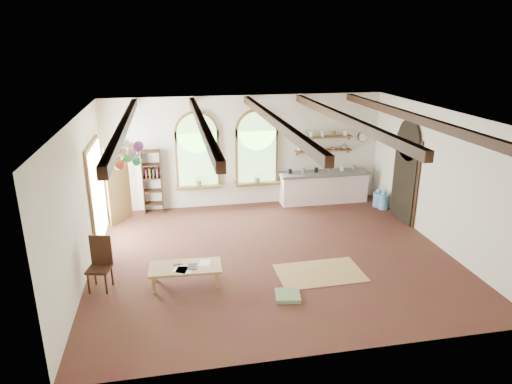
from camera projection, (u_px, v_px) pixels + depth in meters
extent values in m
plane|color=#4D221F|center=(272.00, 255.00, 10.42)|extent=(8.00, 8.00, 0.00)
cube|color=brown|center=(198.00, 159.00, 12.90)|extent=(1.24, 0.08, 1.64)
cylinder|color=brown|center=(197.00, 133.00, 12.66)|extent=(1.24, 0.08, 1.24)
cube|color=#89C777|center=(198.00, 160.00, 12.86)|extent=(1.10, 0.04, 1.50)
cube|color=brown|center=(199.00, 187.00, 13.07)|extent=(1.30, 0.28, 0.08)
cube|color=brown|center=(257.00, 156.00, 13.20)|extent=(1.24, 0.08, 1.64)
cylinder|color=brown|center=(257.00, 131.00, 12.96)|extent=(1.24, 0.08, 1.24)
cube|color=#89C777|center=(257.00, 157.00, 13.16)|extent=(1.10, 0.04, 1.50)
cube|color=brown|center=(257.00, 183.00, 13.37)|extent=(1.30, 0.28, 0.08)
cube|color=brown|center=(97.00, 193.00, 11.02)|extent=(0.10, 1.90, 2.50)
cube|color=black|center=(405.00, 181.00, 12.16)|extent=(0.10, 1.30, 2.40)
cube|color=#FED9D7|center=(324.00, 188.00, 13.66)|extent=(2.60, 0.55, 0.86)
cube|color=slate|center=(324.00, 173.00, 13.51)|extent=(2.68, 0.62, 0.08)
cube|color=brown|center=(323.00, 150.00, 13.47)|extent=(1.70, 0.24, 0.04)
cube|color=brown|center=(324.00, 137.00, 13.34)|extent=(1.70, 0.24, 0.04)
cylinder|color=black|center=(363.00, 137.00, 13.64)|extent=(0.32, 0.04, 0.32)
cube|color=#341E10|center=(143.00, 182.00, 12.69)|extent=(0.03, 0.32, 1.80)
cube|color=#341E10|center=(161.00, 181.00, 12.78)|extent=(0.03, 0.32, 1.80)
cube|color=tan|center=(185.00, 267.00, 9.07)|extent=(1.46, 0.72, 0.05)
cube|color=tan|center=(154.00, 285.00, 8.84)|extent=(0.06, 0.06, 0.36)
cube|color=tan|center=(217.00, 280.00, 9.00)|extent=(0.06, 0.06, 0.36)
cube|color=tan|center=(155.00, 273.00, 9.28)|extent=(0.06, 0.06, 0.36)
cube|color=tan|center=(216.00, 269.00, 9.44)|extent=(0.06, 0.06, 0.36)
cube|color=#341E10|center=(99.00, 269.00, 8.88)|extent=(0.51, 0.51, 0.05)
cube|color=#341E10|center=(101.00, 250.00, 8.97)|extent=(0.42, 0.13, 0.63)
cube|color=tan|center=(320.00, 273.00, 9.62)|extent=(1.82, 1.15, 0.02)
cube|color=#6F895E|center=(288.00, 296.00, 8.72)|extent=(0.53, 0.53, 0.08)
cylinder|color=#609BCE|center=(378.00, 199.00, 13.37)|extent=(0.28, 0.28, 0.43)
sphere|color=#609BCE|center=(379.00, 191.00, 13.28)|extent=(0.15, 0.15, 0.15)
cylinder|color=#609BCE|center=(383.00, 202.00, 13.18)|extent=(0.29, 0.29, 0.43)
sphere|color=#609BCE|center=(384.00, 193.00, 13.09)|extent=(0.15, 0.15, 0.15)
cylinder|color=silver|center=(125.00, 134.00, 9.72)|extent=(0.01, 0.01, 0.85)
sphere|color=#27AD61|center=(135.00, 160.00, 10.00)|extent=(0.23, 0.23, 0.23)
sphere|color=#EB4E8F|center=(135.00, 153.00, 10.08)|extent=(0.23, 0.23, 0.23)
sphere|color=yellow|center=(131.00, 147.00, 10.14)|extent=(0.23, 0.23, 0.23)
sphere|color=silver|center=(124.00, 143.00, 9.94)|extent=(0.23, 0.23, 0.23)
sphere|color=#CF6420|center=(120.00, 159.00, 10.05)|extent=(0.23, 0.23, 0.23)
sphere|color=#6BB64E|center=(113.00, 155.00, 9.92)|extent=(0.23, 0.23, 0.23)
sphere|color=#EB6F85|center=(118.00, 151.00, 9.78)|extent=(0.23, 0.23, 0.23)
sphere|color=#4D2BB9|center=(116.00, 147.00, 9.63)|extent=(0.23, 0.23, 0.23)
sphere|color=#FF5D38|center=(120.00, 165.00, 9.62)|extent=(0.23, 0.23, 0.23)
sphere|color=#58F054|center=(127.00, 158.00, 9.72)|extent=(0.23, 0.23, 0.23)
sphere|color=#EBADC1|center=(132.00, 153.00, 9.66)|extent=(0.23, 0.23, 0.23)
sphere|color=purple|center=(139.00, 146.00, 9.68)|extent=(0.23, 0.23, 0.23)
sphere|color=#27AD61|center=(136.00, 161.00, 9.93)|extent=(0.23, 0.23, 0.23)
imported|color=olive|center=(172.00, 263.00, 9.19)|extent=(0.20, 0.27, 0.02)
cube|color=black|center=(192.00, 267.00, 9.04)|extent=(0.19, 0.27, 0.01)
imported|color=#598C4C|center=(199.00, 181.00, 12.98)|extent=(0.27, 0.23, 0.30)
imported|color=#598C4C|center=(257.00, 177.00, 13.28)|extent=(0.27, 0.23, 0.30)
imported|color=white|center=(299.00, 149.00, 13.31)|extent=(0.12, 0.10, 0.10)
imported|color=beige|center=(311.00, 149.00, 13.38)|extent=(0.10, 0.10, 0.09)
imported|color=beige|center=(322.00, 149.00, 13.45)|extent=(0.22, 0.22, 0.05)
imported|color=#8C664C|center=(333.00, 148.00, 13.51)|extent=(0.20, 0.20, 0.06)
imported|color=slate|center=(344.00, 146.00, 13.55)|extent=(0.18, 0.18, 0.19)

